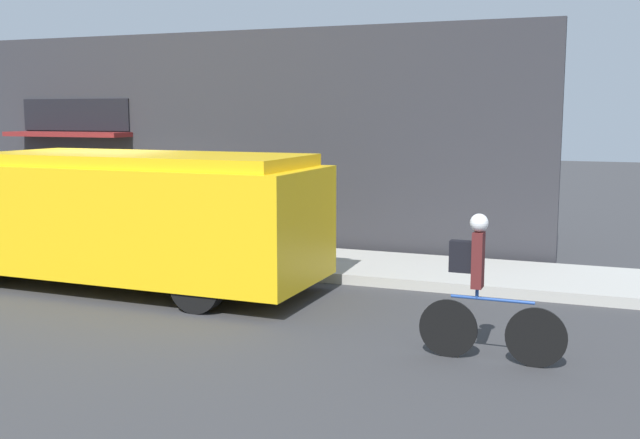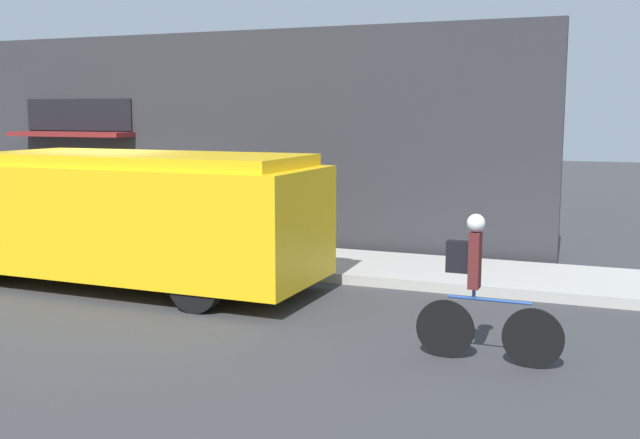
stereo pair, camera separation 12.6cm
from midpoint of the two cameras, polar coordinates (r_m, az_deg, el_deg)
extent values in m
plane|color=#38383A|center=(14.61, -15.32, -3.29)|extent=(70.00, 70.00, 0.00)
cube|color=#ADAAA3|center=(15.49, -12.84, -2.25)|extent=(28.00, 2.25, 0.17)
cube|color=#2D2D33|center=(16.42, -10.33, 5.97)|extent=(15.68, 0.18, 4.48)
cube|color=black|center=(17.83, -17.73, 7.61)|extent=(2.85, 0.05, 0.71)
cube|color=maroon|center=(17.59, -18.33, 6.19)|extent=(3.00, 0.68, 0.10)
cube|color=yellow|center=(12.27, -12.79, 0.05)|extent=(5.69, 2.31, 1.72)
cube|color=yellow|center=(12.18, -12.93, 4.50)|extent=(5.23, 2.13, 0.18)
cube|color=red|center=(14.26, -14.75, 1.44)|extent=(0.03, 0.44, 0.44)
cylinder|color=black|center=(14.88, -19.53, -1.71)|extent=(0.80, 0.27, 0.80)
cylinder|color=black|center=(12.43, -4.48, -3.13)|extent=(0.80, 0.27, 0.80)
cylinder|color=black|center=(10.81, -9.06, -4.93)|extent=(0.80, 0.27, 0.80)
cylinder|color=black|center=(8.75, 16.31, -8.68)|extent=(0.68, 0.05, 0.68)
cylinder|color=black|center=(8.90, 9.91, -8.20)|extent=(0.68, 0.05, 0.68)
cylinder|color=#234793|center=(8.71, 13.17, -5.98)|extent=(0.94, 0.05, 0.04)
cylinder|color=#234793|center=(8.72, 12.05, -5.52)|extent=(0.04, 0.04, 0.12)
cube|color=#561E1E|center=(8.64, 12.13, -3.07)|extent=(0.12, 0.20, 0.64)
sphere|color=white|center=(8.57, 12.21, -0.26)|extent=(0.21, 0.21, 0.21)
cube|color=black|center=(8.67, 10.90, -2.80)|extent=(0.26, 0.14, 0.36)
cylinder|color=#2D5138|center=(17.70, -20.07, 0.56)|extent=(0.59, 0.59, 0.94)
cylinder|color=black|center=(17.64, -20.15, 2.14)|extent=(0.60, 0.60, 0.04)
camera|label=1|loc=(0.06, -89.70, 0.04)|focal=42.00mm
camera|label=2|loc=(0.06, 90.30, -0.04)|focal=42.00mm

